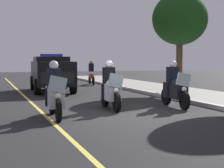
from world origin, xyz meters
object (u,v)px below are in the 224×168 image
police_motorcycle_lead_right (110,89)px  police_motorcycle_trailing (175,88)px  police_suv (52,72)px  police_motorcycle_lead_left (55,95)px  cyclist_background (91,73)px  tree_far_back (180,19)px

police_motorcycle_lead_right → police_motorcycle_trailing: size_ratio=1.00×
police_motorcycle_lead_right → police_motorcycle_trailing: (0.26, 2.42, 0.00)m
police_motorcycle_lead_right → police_suv: (-7.61, -0.72, 0.37)m
police_motorcycle_lead_left → cyclist_background: (-12.89, 4.90, 0.14)m
tree_far_back → police_motorcycle_lead_left: bearing=-51.5°
cyclist_background → tree_far_back: 7.87m
police_motorcycle_lead_left → police_motorcycle_lead_right: bearing=118.1°
cyclist_background → police_motorcycle_lead_left: bearing=-20.8°
police_suv → police_motorcycle_lead_right: bearing=5.4°
police_motorcycle_lead_left → tree_far_back: bearing=128.5°
police_motorcycle_lead_right → police_suv: bearing=-174.6°
police_motorcycle_trailing → tree_far_back: size_ratio=0.41×
cyclist_background → tree_far_back: tree_far_back is taller
police_motorcycle_lead_right → cyclist_background: 12.04m
police_motorcycle_trailing → tree_far_back: bearing=148.4°
police_motorcycle_lead_left → police_motorcycle_lead_right: size_ratio=1.00×
police_motorcycle_lead_left → police_motorcycle_lead_right: 2.47m
police_motorcycle_lead_right → police_motorcycle_trailing: same height
cyclist_background → tree_far_back: bearing=24.4°
police_motorcycle_lead_left → tree_far_back: tree_far_back is taller
police_motorcycle_trailing → police_suv: 8.49m
police_motorcycle_lead_left → police_motorcycle_lead_right: (-1.16, 2.18, 0.00)m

